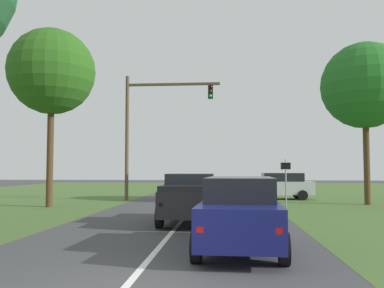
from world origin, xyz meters
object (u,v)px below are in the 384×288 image
object	(u,v)px
crossing_suv_far	(280,186)
red_suv_near	(240,212)
oak_tree_right	(365,86)
traffic_light	(149,120)
pickup_truck_lead	(191,198)
keep_moving_sign	(286,177)
extra_tree_1	(52,72)

from	to	relation	value
crossing_suv_far	red_suv_near	bearing A→B (deg)	-100.53
oak_tree_right	traffic_light	bearing A→B (deg)	171.32
pickup_truck_lead	keep_moving_sign	world-z (taller)	keep_moving_sign
red_suv_near	keep_moving_sign	world-z (taller)	keep_moving_sign
red_suv_near	keep_moving_sign	bearing A→B (deg)	76.40
traffic_light	oak_tree_right	bearing A→B (deg)	-8.68
pickup_truck_lead	extra_tree_1	world-z (taller)	extra_tree_1
red_suv_near	crossing_suv_far	bearing A→B (deg)	79.47
keep_moving_sign	oak_tree_right	distance (m)	7.80
pickup_truck_lead	oak_tree_right	size ratio (longest dim) A/B	0.51
oak_tree_right	crossing_suv_far	world-z (taller)	oak_tree_right
keep_moving_sign	traffic_light	bearing A→B (deg)	151.96
traffic_light	crossing_suv_far	size ratio (longest dim) A/B	1.83
traffic_light	red_suv_near	bearing A→B (deg)	-71.66
keep_moving_sign	crossing_suv_far	distance (m)	6.49
keep_moving_sign	crossing_suv_far	size ratio (longest dim) A/B	0.57
oak_tree_right	extra_tree_1	world-z (taller)	extra_tree_1
red_suv_near	extra_tree_1	world-z (taller)	extra_tree_1
extra_tree_1	traffic_light	bearing A→B (deg)	46.88
crossing_suv_far	oak_tree_right	bearing A→B (deg)	-41.48
extra_tree_1	keep_moving_sign	bearing A→B (deg)	2.27
keep_moving_sign	crossing_suv_far	bearing A→B (deg)	85.36
traffic_light	oak_tree_right	world-z (taller)	oak_tree_right
red_suv_near	pickup_truck_lead	distance (m)	5.56
traffic_light	oak_tree_right	xyz separation A→B (m)	(13.44, -2.05, 1.67)
pickup_truck_lead	extra_tree_1	distance (m)	12.33
oak_tree_right	keep_moving_sign	bearing A→B (deg)	-154.70
oak_tree_right	crossing_suv_far	bearing A→B (deg)	138.52
keep_moving_sign	extra_tree_1	bearing A→B (deg)	-177.73
pickup_truck_lead	crossing_suv_far	bearing A→B (deg)	68.66
traffic_light	extra_tree_1	world-z (taller)	extra_tree_1
red_suv_near	oak_tree_right	distance (m)	17.56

